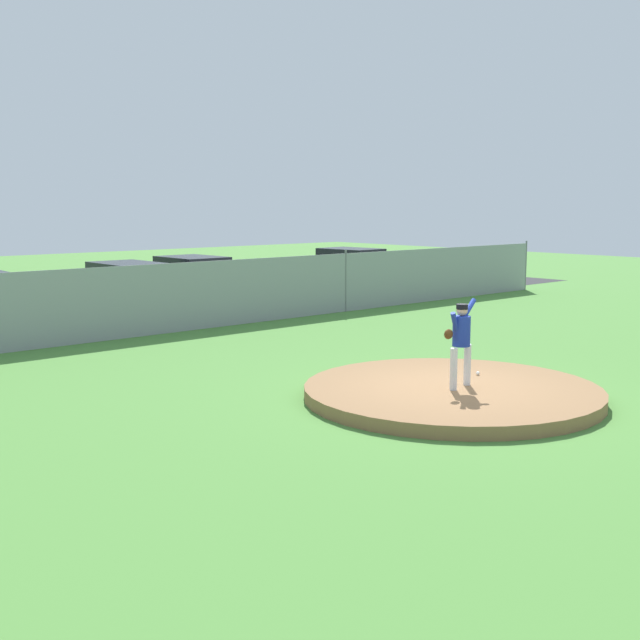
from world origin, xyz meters
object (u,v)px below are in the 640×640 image
object	(u,v)px
parked_car_charcoal	(128,289)
parked_car_white	(193,282)
parked_car_slate	(351,271)
pitcher_youth	(461,336)
baseball	(478,373)

from	to	relation	value
parked_car_charcoal	parked_car_white	bearing A→B (deg)	9.23
parked_car_slate	parked_car_white	bearing A→B (deg)	179.12
pitcher_youth	baseball	distance (m)	1.49
parked_car_charcoal	parked_car_slate	bearing A→B (deg)	1.83
pitcher_youth	baseball	bearing A→B (deg)	21.42
parked_car_slate	parked_car_white	world-z (taller)	parked_car_slate
pitcher_youth	parked_car_charcoal	distance (m)	14.39
parked_car_slate	parked_car_white	xyz separation A→B (m)	(-7.51, 0.12, -0.01)
pitcher_youth	parked_car_slate	bearing A→B (deg)	52.14
pitcher_youth	parked_car_white	world-z (taller)	pitcher_youth
pitcher_youth	baseball	xyz separation A→B (m)	(1.11, 0.43, -0.90)
pitcher_youth	parked_car_charcoal	size ratio (longest dim) A/B	0.35
pitcher_youth	parked_car_slate	xyz separation A→B (m)	(11.40, 14.67, -0.35)
parked_car_slate	parked_car_charcoal	bearing A→B (deg)	-178.17
baseball	parked_car_white	distance (m)	14.62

